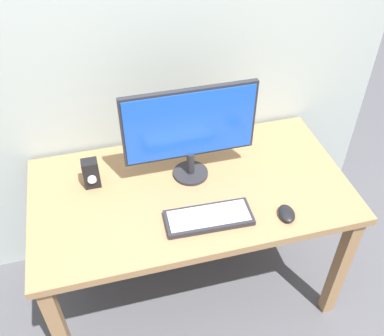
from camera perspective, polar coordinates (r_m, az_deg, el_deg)
ground_plane at (r=2.63m, az=-0.15°, el=-14.63°), size 6.00×6.00×0.00m
desk at (r=2.10m, az=-0.18°, el=-4.37°), size 1.46×0.78×0.77m
monitor at (r=1.93m, az=-0.27°, el=5.16°), size 0.60×0.17×0.46m
keyboard_primary at (r=1.89m, az=2.17°, el=-6.44°), size 0.38×0.16×0.03m
mouse at (r=1.94m, az=12.15°, el=-5.77°), size 0.08×0.11×0.03m
audio_controller at (r=2.05m, az=-12.91°, el=-0.69°), size 0.07×0.07×0.14m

